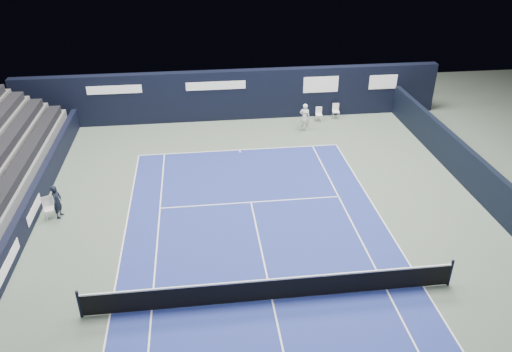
{
  "coord_description": "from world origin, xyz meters",
  "views": [
    {
      "loc": [
        -2.15,
        -12.83,
        12.15
      ],
      "look_at": [
        0.25,
        6.52,
        1.3
      ],
      "focal_mm": 35.0,
      "sensor_mm": 36.0,
      "label": 1
    }
  ],
  "objects_px": {
    "tennis_net": "(272,289)",
    "line_judge_chair": "(48,206)",
    "folding_chair_back_a": "(319,111)",
    "tennis_player": "(305,117)",
    "folding_chair_back_b": "(336,110)"
  },
  "relations": [
    {
      "from": "folding_chair_back_b",
      "to": "line_judge_chair",
      "type": "relative_size",
      "value": 0.95
    },
    {
      "from": "folding_chair_back_b",
      "to": "tennis_player",
      "type": "distance_m",
      "value": 2.89
    },
    {
      "from": "folding_chair_back_a",
      "to": "folding_chair_back_b",
      "type": "bearing_deg",
      "value": 18.08
    },
    {
      "from": "tennis_net",
      "to": "line_judge_chair",
      "type": "bearing_deg",
      "value": 144.47
    },
    {
      "from": "folding_chair_back_a",
      "to": "line_judge_chair",
      "type": "distance_m",
      "value": 16.88
    },
    {
      "from": "tennis_player",
      "to": "line_judge_chair",
      "type": "bearing_deg",
      "value": -148.71
    },
    {
      "from": "folding_chair_back_a",
      "to": "tennis_player",
      "type": "xyz_separation_m",
      "value": [
        -1.2,
        -1.38,
        0.25
      ]
    },
    {
      "from": "folding_chair_back_b",
      "to": "tennis_net",
      "type": "bearing_deg",
      "value": -108.74
    },
    {
      "from": "folding_chair_back_b",
      "to": "tennis_player",
      "type": "bearing_deg",
      "value": -141.67
    },
    {
      "from": "line_judge_chair",
      "to": "folding_chair_back_b",
      "type": "bearing_deg",
      "value": 7.75
    },
    {
      "from": "folding_chair_back_b",
      "to": "tennis_player",
      "type": "height_order",
      "value": "tennis_player"
    },
    {
      "from": "folding_chair_back_b",
      "to": "tennis_net",
      "type": "height_order",
      "value": "tennis_net"
    },
    {
      "from": "folding_chair_back_a",
      "to": "folding_chair_back_b",
      "type": "relative_size",
      "value": 0.93
    },
    {
      "from": "folding_chair_back_a",
      "to": "tennis_player",
      "type": "bearing_deg",
      "value": -125.43
    },
    {
      "from": "folding_chair_back_a",
      "to": "tennis_player",
      "type": "distance_m",
      "value": 1.85
    }
  ]
}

